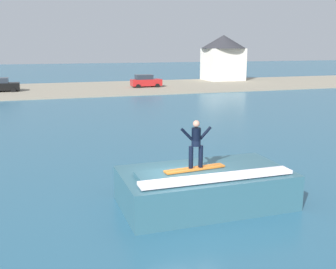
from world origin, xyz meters
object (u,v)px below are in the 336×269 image
wave_crest (205,187)px  house_gabled_white (223,55)px  car_far_shore (146,81)px  surfer (196,142)px  car_near_shore (1,85)px  surfboard (195,169)px

wave_crest → house_gabled_white: size_ratio=0.80×
house_gabled_white → wave_crest: bearing=-116.6°
car_far_shore → house_gabled_white: bearing=25.7°
surfer → house_gabled_white: (25.05, 49.28, 1.81)m
car_far_shore → wave_crest: bearing=-102.3°
car_near_shore → house_gabled_white: 35.33m
surfer → surfboard: bearing=-171.7°
wave_crest → car_far_shore: bearing=77.7°
wave_crest → car_far_shore: (9.07, 41.65, 0.26)m
car_far_shore → surfer: bearing=-102.8°
car_near_shore → car_far_shore: size_ratio=1.02×
surfer → house_gabled_white: size_ratio=0.22×
wave_crest → surfer: 1.84m
house_gabled_white → car_far_shore: bearing=-154.3°
surfer → car_near_shore: 42.98m
car_near_shore → house_gabled_white: bearing=12.1°
car_near_shore → house_gabled_white: (34.39, 7.36, 3.31)m
car_near_shore → wave_crest: bearing=-76.8°
surfboard → car_far_shore: 42.90m
car_far_shore → house_gabled_white: 17.55m
surfboard → car_near_shore: 42.95m
surfboard → car_near_shore: car_near_shore is taller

